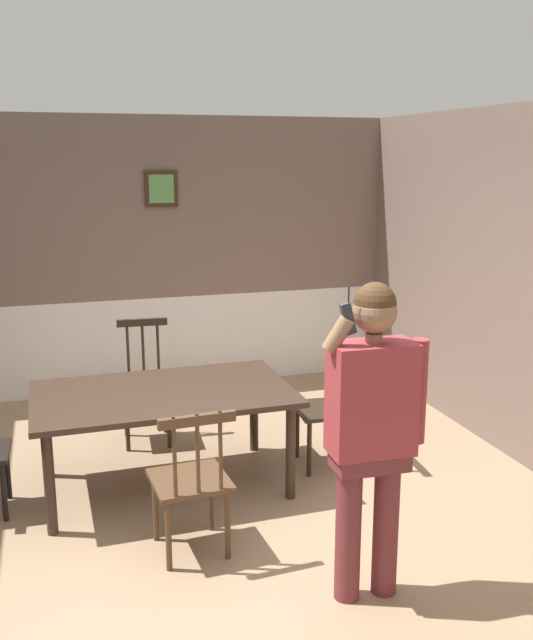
{
  "coord_description": "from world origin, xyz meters",
  "views": [
    {
      "loc": [
        -0.82,
        -4.06,
        2.37
      ],
      "look_at": [
        0.31,
        -0.39,
        1.48
      ],
      "focal_mm": 39.85,
      "sensor_mm": 36.0,
      "label": 1
    }
  ],
  "objects": [
    {
      "name": "room_back_partition",
      "position": [
        0.0,
        3.13,
        1.33
      ],
      "size": [
        5.4,
        0.17,
        2.77
      ],
      "color": "#756056",
      "rests_on": "ground_plane"
    },
    {
      "name": "dining_table",
      "position": [
        -0.11,
        0.76,
        0.66
      ],
      "size": [
        1.84,
        1.11,
        0.74
      ],
      "rotation": [
        0.0,
        0.0,
        0.01
      ],
      "color": "#38281E",
      "rests_on": "ground_plane"
    },
    {
      "name": "person_figure",
      "position": [
        0.74,
        -0.88,
        1.03
      ],
      "size": [
        0.6,
        0.26,
        1.76
      ],
      "rotation": [
        0.0,
        0.0,
        3.1
      ],
      "color": "brown",
      "rests_on": "ground_plane"
    },
    {
      "name": "chair_near_window",
      "position": [
        1.19,
        0.77,
        0.48
      ],
      "size": [
        0.49,
        0.49,
        0.98
      ],
      "rotation": [
        0.0,
        0.0,
        1.48
      ],
      "color": "#2D2319",
      "rests_on": "ground_plane"
    },
    {
      "name": "chair_at_table_head",
      "position": [
        -0.12,
        1.69,
        0.48
      ],
      "size": [
        0.45,
        0.45,
        1.03
      ],
      "rotation": [
        0.0,
        0.0,
        3.07
      ],
      "color": "#2D2319",
      "rests_on": "ground_plane"
    },
    {
      "name": "chair_by_doorway",
      "position": [
        -0.09,
        -0.17,
        0.48
      ],
      "size": [
        0.48,
        0.48,
        0.95
      ],
      "rotation": [
        0.0,
        0.0,
        0.06
      ],
      "color": "#513823",
      "rests_on": "ground_plane"
    },
    {
      "name": "ground_plane",
      "position": [
        0.0,
        0.0,
        0.0
      ],
      "size": [
        6.87,
        6.87,
        0.0
      ],
      "primitive_type": "plane",
      "color": "#9E7F60"
    }
  ]
}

